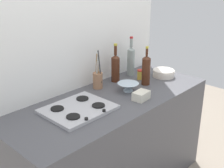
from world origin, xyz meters
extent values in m
cube|color=#4C4C51|center=(0.00, 0.00, 0.45)|extent=(1.80, 0.70, 0.90)
cube|color=white|center=(0.00, 0.38, 1.25)|extent=(1.90, 0.06, 2.51)
cube|color=#B2B2B7|center=(-0.33, 0.03, 0.91)|extent=(0.48, 0.39, 0.02)
cylinder|color=black|center=(-0.45, -0.06, 0.93)|extent=(0.09, 0.09, 0.01)
cylinder|color=black|center=(-0.21, -0.06, 0.93)|extent=(0.09, 0.09, 0.01)
cylinder|color=black|center=(-0.45, 0.11, 0.93)|extent=(0.09, 0.09, 0.01)
cylinder|color=black|center=(-0.21, 0.11, 0.93)|extent=(0.09, 0.09, 0.01)
cylinder|color=black|center=(-0.41, -0.15, 0.93)|extent=(0.02, 0.02, 0.02)
cylinder|color=black|center=(-0.25, -0.15, 0.93)|extent=(0.02, 0.02, 0.02)
cylinder|color=silver|center=(0.70, -0.01, 0.91)|extent=(0.20, 0.20, 0.01)
cylinder|color=silver|center=(0.70, -0.01, 0.92)|extent=(0.20, 0.20, 0.01)
cylinder|color=silver|center=(0.70, -0.02, 0.93)|extent=(0.20, 0.20, 0.01)
cylinder|color=silver|center=(0.70, -0.02, 0.95)|extent=(0.20, 0.20, 0.01)
cylinder|color=silver|center=(0.70, -0.01, 0.96)|extent=(0.20, 0.20, 0.01)
cylinder|color=gray|center=(0.52, 0.25, 1.02)|extent=(0.07, 0.07, 0.25)
cone|color=gray|center=(0.52, 0.25, 1.16)|extent=(0.07, 0.07, 0.02)
cylinder|color=gray|center=(0.52, 0.25, 1.22)|extent=(0.03, 0.03, 0.08)
cylinder|color=#B21E1E|center=(0.52, 0.25, 1.27)|extent=(0.03, 0.03, 0.02)
cylinder|color=#472314|center=(0.42, -0.01, 1.02)|extent=(0.07, 0.07, 0.24)
cone|color=#472314|center=(0.42, -0.01, 1.15)|extent=(0.07, 0.07, 0.03)
cylinder|color=#472314|center=(0.42, -0.01, 1.20)|extent=(0.02, 0.02, 0.06)
cylinder|color=gold|center=(0.42, -0.01, 1.24)|extent=(0.03, 0.03, 0.02)
cylinder|color=#472314|center=(0.30, 0.24, 1.01)|extent=(0.08, 0.08, 0.22)
cone|color=#472314|center=(0.30, 0.24, 1.14)|extent=(0.08, 0.08, 0.03)
cylinder|color=#472314|center=(0.30, 0.24, 1.19)|extent=(0.03, 0.03, 0.08)
cylinder|color=gold|center=(0.30, 0.24, 1.24)|extent=(0.03, 0.03, 0.02)
cylinder|color=silver|center=(0.20, 0.00, 0.91)|extent=(0.08, 0.08, 0.01)
cone|color=silver|center=(0.20, 0.00, 0.94)|extent=(0.18, 0.18, 0.06)
cube|color=silver|center=(0.14, -0.19, 0.93)|extent=(0.14, 0.10, 0.07)
cylinder|color=#996B4C|center=(0.07, 0.23, 0.97)|extent=(0.08, 0.08, 0.14)
cylinder|color=#997247|center=(0.07, 0.23, 1.06)|extent=(0.05, 0.03, 0.20)
cylinder|color=#262626|center=(0.08, 0.21, 1.09)|extent=(0.01, 0.05, 0.28)
cylinder|color=#B7B7B2|center=(0.05, 0.22, 1.09)|extent=(0.01, 0.03, 0.26)
cylinder|color=#997247|center=(0.06, 0.23, 1.08)|extent=(0.02, 0.05, 0.26)
cylinder|color=gold|center=(0.49, 0.10, 0.94)|extent=(0.05, 0.05, 0.08)
cylinder|color=red|center=(0.49, 0.10, 0.99)|extent=(0.05, 0.05, 0.01)
camera|label=1|loc=(-1.54, -1.45, 1.85)|focal=46.72mm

